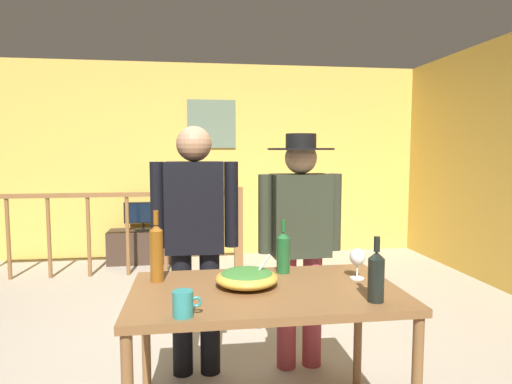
% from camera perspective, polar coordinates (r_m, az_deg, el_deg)
% --- Properties ---
extents(ground_plane, '(8.13, 8.13, 0.00)m').
position_cam_1_polar(ground_plane, '(3.48, -3.57, -19.60)').
color(ground_plane, '#9E9384').
extents(back_wall, '(6.02, 0.10, 2.66)m').
position_cam_1_polar(back_wall, '(6.28, -5.95, 4.03)').
color(back_wall, gold).
rests_on(back_wall, ground_plane).
extents(framed_picture, '(0.67, 0.03, 0.66)m').
position_cam_1_polar(framed_picture, '(6.23, -5.73, 8.69)').
color(framed_picture, '#5C6E5A').
extents(stair_railing, '(3.16, 0.10, 1.03)m').
position_cam_1_polar(stair_railing, '(5.41, -13.86, -3.73)').
color(stair_railing, brown).
rests_on(stair_railing, ground_plane).
extents(tv_console, '(0.90, 0.40, 0.43)m').
position_cam_1_polar(tv_console, '(6.09, -14.20, -6.73)').
color(tv_console, '#38281E').
rests_on(tv_console, ground_plane).
extents(flat_screen_tv, '(0.48, 0.12, 0.37)m').
position_cam_1_polar(flat_screen_tv, '(5.98, -14.33, -2.70)').
color(flat_screen_tv, black).
rests_on(flat_screen_tv, tv_console).
extents(serving_table, '(1.35, 0.80, 0.77)m').
position_cam_1_polar(serving_table, '(2.31, 1.25, -14.06)').
color(serving_table, brown).
rests_on(serving_table, ground_plane).
extents(salad_bowl, '(0.32, 0.32, 0.17)m').
position_cam_1_polar(salad_bowl, '(2.30, -1.19, -10.87)').
color(salad_bowl, gold).
rests_on(salad_bowl, serving_table).
extents(wine_glass, '(0.08, 0.08, 0.17)m').
position_cam_1_polar(wine_glass, '(2.48, 12.89, -8.27)').
color(wine_glass, silver).
rests_on(wine_glass, serving_table).
extents(wine_bottle_dark, '(0.08, 0.08, 0.30)m').
position_cam_1_polar(wine_bottle_dark, '(2.14, 15.17, -10.28)').
color(wine_bottle_dark, black).
rests_on(wine_bottle_dark, serving_table).
extents(wine_bottle_green, '(0.08, 0.08, 0.31)m').
position_cam_1_polar(wine_bottle_green, '(2.54, 3.52, -7.60)').
color(wine_bottle_green, '#1E5628').
rests_on(wine_bottle_green, serving_table).
extents(wine_bottle_amber, '(0.07, 0.07, 0.38)m').
position_cam_1_polar(wine_bottle_amber, '(2.42, -12.64, -7.53)').
color(wine_bottle_amber, brown).
rests_on(wine_bottle_amber, serving_table).
extents(mug_teal, '(0.12, 0.09, 0.11)m').
position_cam_1_polar(mug_teal, '(1.93, -9.32, -13.96)').
color(mug_teal, teal).
rests_on(mug_teal, serving_table).
extents(person_standing_left, '(0.56, 0.24, 1.62)m').
position_cam_1_polar(person_standing_left, '(2.89, -7.83, -4.94)').
color(person_standing_left, black).
rests_on(person_standing_left, ground_plane).
extents(person_standing_right, '(0.57, 0.44, 1.58)m').
position_cam_1_polar(person_standing_right, '(2.98, 5.68, -5.04)').
color(person_standing_right, '#9E3842').
rests_on(person_standing_right, ground_plane).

